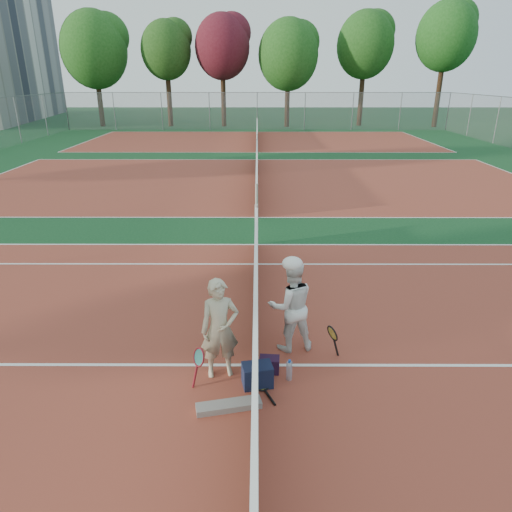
% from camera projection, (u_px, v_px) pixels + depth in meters
% --- Properties ---
extents(ground, '(130.00, 130.00, 0.00)m').
position_uv_depth(ground, '(256.00, 365.00, 7.10)').
color(ground, '#0F3A1B').
rests_on(ground, ground).
extents(court_main, '(23.77, 10.97, 0.01)m').
position_uv_depth(court_main, '(256.00, 365.00, 7.10)').
color(court_main, maroon).
rests_on(court_main, ground).
extents(court_far_a, '(23.77, 10.97, 0.01)m').
position_uv_depth(court_far_a, '(257.00, 181.00, 19.66)').
color(court_far_a, maroon).
rests_on(court_far_a, ground).
extents(court_far_b, '(23.77, 10.97, 0.01)m').
position_uv_depth(court_far_b, '(257.00, 140.00, 32.22)').
color(court_far_b, maroon).
rests_on(court_far_b, ground).
extents(net_main, '(0.10, 10.98, 1.02)m').
position_uv_depth(net_main, '(256.00, 337.00, 6.91)').
color(net_main, black).
rests_on(net_main, ground).
extents(net_far_a, '(0.10, 10.98, 1.02)m').
position_uv_depth(net_far_a, '(257.00, 169.00, 19.47)').
color(net_far_a, black).
rests_on(net_far_a, ground).
extents(net_far_b, '(0.10, 10.98, 1.02)m').
position_uv_depth(net_far_b, '(257.00, 133.00, 32.04)').
color(net_far_b, black).
rests_on(net_far_b, ground).
extents(fence_back, '(32.00, 0.06, 3.00)m').
position_uv_depth(fence_back, '(257.00, 111.00, 38.19)').
color(fence_back, slate).
rests_on(fence_back, ground).
extents(player_a, '(0.63, 0.49, 1.55)m').
position_uv_depth(player_a, '(220.00, 329.00, 6.62)').
color(player_a, '#C0B695').
rests_on(player_a, ground).
extents(player_b, '(0.86, 0.73, 1.55)m').
position_uv_depth(player_b, '(291.00, 306.00, 7.29)').
color(player_b, white).
rests_on(player_b, ground).
extents(racket_red, '(0.32, 0.33, 0.59)m').
position_uv_depth(racket_red, '(199.00, 367.00, 6.57)').
color(racket_red, maroon).
rests_on(racket_red, ground).
extents(racket_black_held, '(0.32, 0.34, 0.58)m').
position_uv_depth(racket_black_held, '(332.00, 342.00, 7.18)').
color(racket_black_held, black).
rests_on(racket_black_held, ground).
extents(racket_spare, '(0.49, 0.66, 0.04)m').
position_uv_depth(racket_spare, '(261.00, 385.00, 6.61)').
color(racket_spare, black).
rests_on(racket_spare, ground).
extents(sports_bag_navy, '(0.48, 0.37, 0.34)m').
position_uv_depth(sports_bag_navy, '(257.00, 375.00, 6.59)').
color(sports_bag_navy, black).
rests_on(sports_bag_navy, ground).
extents(sports_bag_purple, '(0.32, 0.23, 0.24)m').
position_uv_depth(sports_bag_purple, '(269.00, 365.00, 6.91)').
color(sports_bag_purple, black).
rests_on(sports_bag_purple, ground).
extents(net_cover_canvas, '(0.91, 0.39, 0.09)m').
position_uv_depth(net_cover_canvas, '(229.00, 406.00, 6.15)').
color(net_cover_canvas, slate).
rests_on(net_cover_canvas, ground).
extents(water_bottle, '(0.09, 0.09, 0.30)m').
position_uv_depth(water_bottle, '(289.00, 371.00, 6.71)').
color(water_bottle, '#ABC3D8').
rests_on(water_bottle, ground).
extents(tree_back_0, '(5.63, 5.63, 9.62)m').
position_uv_depth(tree_back_0, '(94.00, 50.00, 39.30)').
color(tree_back_0, '#382314').
rests_on(tree_back_0, ground).
extents(tree_back_1, '(4.31, 4.31, 8.84)m').
position_uv_depth(tree_back_1, '(166.00, 50.00, 39.35)').
color(tree_back_1, '#382314').
rests_on(tree_back_1, ground).
extents(tree_back_maroon, '(4.73, 4.73, 9.33)m').
position_uv_depth(tree_back_maroon, '(222.00, 47.00, 39.22)').
color(tree_back_maroon, '#382314').
rests_on(tree_back_maroon, ground).
extents(tree_back_3, '(5.16, 5.16, 8.93)m').
position_uv_depth(tree_back_3, '(288.00, 55.00, 39.10)').
color(tree_back_3, '#382314').
rests_on(tree_back_3, ground).
extents(tree_back_4, '(4.94, 4.94, 9.65)m').
position_uv_depth(tree_back_4, '(365.00, 45.00, 39.83)').
color(tree_back_4, '#382314').
rests_on(tree_back_4, ground).
extents(tree_back_5, '(4.95, 4.95, 10.25)m').
position_uv_depth(tree_back_5, '(446.00, 37.00, 38.43)').
color(tree_back_5, '#382314').
rests_on(tree_back_5, ground).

